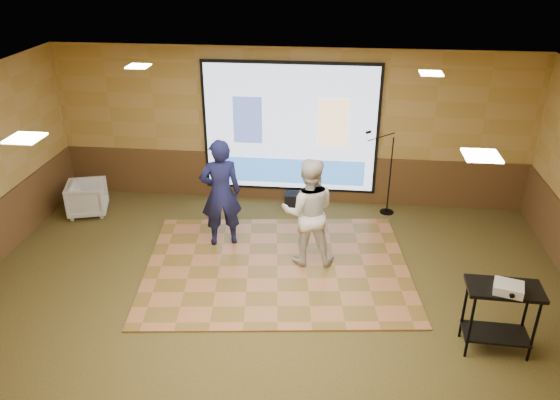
# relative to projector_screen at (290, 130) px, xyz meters

# --- Properties ---
(ground) EXTENTS (9.00, 9.00, 0.00)m
(ground) POSITION_rel_projector_screen_xyz_m (0.00, -3.44, -1.47)
(ground) COLOR #303C1B
(ground) RESTS_ON ground
(room_shell) EXTENTS (9.04, 7.04, 3.02)m
(room_shell) POSITION_rel_projector_screen_xyz_m (0.00, -3.44, 0.62)
(room_shell) COLOR tan
(room_shell) RESTS_ON ground
(wainscot_back) EXTENTS (9.00, 0.04, 0.95)m
(wainscot_back) POSITION_rel_projector_screen_xyz_m (0.00, 0.04, -1.00)
(wainscot_back) COLOR brown
(wainscot_back) RESTS_ON ground
(projector_screen) EXTENTS (3.32, 0.06, 2.52)m
(projector_screen) POSITION_rel_projector_screen_xyz_m (0.00, 0.00, 0.00)
(projector_screen) COLOR black
(projector_screen) RESTS_ON room_shell
(downlight_nw) EXTENTS (0.32, 0.32, 0.02)m
(downlight_nw) POSITION_rel_projector_screen_xyz_m (-2.20, -1.64, 1.50)
(downlight_nw) COLOR #FFECBF
(downlight_nw) RESTS_ON room_shell
(downlight_ne) EXTENTS (0.32, 0.32, 0.02)m
(downlight_ne) POSITION_rel_projector_screen_xyz_m (2.20, -1.64, 1.50)
(downlight_ne) COLOR #FFECBF
(downlight_ne) RESTS_ON room_shell
(downlight_sw) EXTENTS (0.32, 0.32, 0.02)m
(downlight_sw) POSITION_rel_projector_screen_xyz_m (-2.20, -4.94, 1.50)
(downlight_sw) COLOR #FFECBF
(downlight_sw) RESTS_ON room_shell
(downlight_se) EXTENTS (0.32, 0.32, 0.02)m
(downlight_se) POSITION_rel_projector_screen_xyz_m (2.20, -4.94, 1.50)
(downlight_se) COLOR #FFECBF
(downlight_se) RESTS_ON room_shell
(dance_floor) EXTENTS (4.49, 3.63, 0.03)m
(dance_floor) POSITION_rel_projector_screen_xyz_m (0.03, -2.45, -1.46)
(dance_floor) COLOR #AA693E
(dance_floor) RESTS_ON ground
(player_left) EXTENTS (0.78, 0.64, 1.86)m
(player_left) POSITION_rel_projector_screen_xyz_m (-0.98, -1.81, -0.51)
(player_left) COLOR #151844
(player_left) RESTS_ON dance_floor
(player_right) EXTENTS (0.91, 0.73, 1.77)m
(player_right) POSITION_rel_projector_screen_xyz_m (0.50, -2.24, -0.56)
(player_right) COLOR silver
(player_right) RESTS_ON dance_floor
(av_table) EXTENTS (0.90, 0.47, 0.95)m
(av_table) POSITION_rel_projector_screen_xyz_m (2.99, -4.03, -0.82)
(av_table) COLOR black
(av_table) RESTS_ON ground
(projector) EXTENTS (0.40, 0.36, 0.11)m
(projector) POSITION_rel_projector_screen_xyz_m (2.99, -4.13, -0.47)
(projector) COLOR silver
(projector) RESTS_ON av_table
(mic_stand) EXTENTS (0.64, 0.26, 1.64)m
(mic_stand) POSITION_rel_projector_screen_xyz_m (1.84, -0.32, -0.98)
(mic_stand) COLOR black
(mic_stand) RESTS_ON ground
(banquet_chair) EXTENTS (0.86, 0.85, 0.64)m
(banquet_chair) POSITION_rel_projector_screen_xyz_m (-3.74, -0.97, -1.16)
(banquet_chair) COLOR gray
(banquet_chair) RESTS_ON ground
(duffel_bag) EXTENTS (0.48, 0.33, 0.29)m
(duffel_bag) POSITION_rel_projector_screen_xyz_m (0.17, -0.27, -1.33)
(duffel_bag) COLOR black
(duffel_bag) RESTS_ON ground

